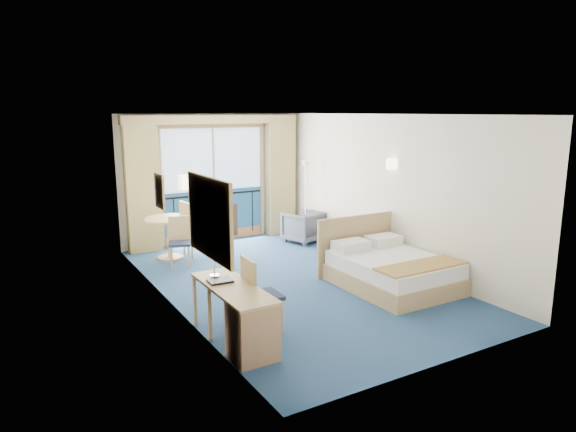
# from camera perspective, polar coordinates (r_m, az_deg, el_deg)

# --- Properties ---
(floor) EXTENTS (6.50, 6.50, 0.00)m
(floor) POSITION_cam_1_polar(r_m,az_deg,el_deg) (8.50, 0.31, -7.29)
(floor) COLOR navy
(floor) RESTS_ON ground
(room_walls) EXTENTS (4.04, 6.54, 2.72)m
(room_walls) POSITION_cam_1_polar(r_m,az_deg,el_deg) (8.10, 0.32, 4.69)
(room_walls) COLOR white
(room_walls) RESTS_ON ground
(balcony_door) EXTENTS (2.36, 0.03, 2.52)m
(balcony_door) POSITION_cam_1_polar(r_m,az_deg,el_deg) (11.05, -8.26, 3.11)
(balcony_door) COLOR navy
(balcony_door) RESTS_ON room_walls
(curtain_left) EXTENTS (0.65, 0.22, 2.55)m
(curtain_left) POSITION_cam_1_polar(r_m,az_deg,el_deg) (10.41, -15.86, 3.00)
(curtain_left) COLOR tan
(curtain_left) RESTS_ON room_walls
(curtain_right) EXTENTS (0.65, 0.22, 2.55)m
(curtain_right) POSITION_cam_1_polar(r_m,az_deg,el_deg) (11.57, -0.83, 4.26)
(curtain_right) COLOR tan
(curtain_right) RESTS_ON room_walls
(pelmet) EXTENTS (3.80, 0.25, 0.18)m
(pelmet) POSITION_cam_1_polar(r_m,az_deg,el_deg) (10.83, -8.21, 10.57)
(pelmet) COLOR tan
(pelmet) RESTS_ON room_walls
(mirror) EXTENTS (0.05, 1.25, 0.95)m
(mirror) POSITION_cam_1_polar(r_m,az_deg,el_deg) (5.94, -8.70, -0.20)
(mirror) COLOR tan
(mirror) RESTS_ON room_walls
(wall_print) EXTENTS (0.04, 0.42, 0.52)m
(wall_print) POSITION_cam_1_polar(r_m,az_deg,el_deg) (7.76, -14.07, 2.71)
(wall_print) COLOR tan
(wall_print) RESTS_ON room_walls
(sconce_left) EXTENTS (0.18, 0.18, 0.18)m
(sconce_left) POSITION_cam_1_polar(r_m,az_deg,el_deg) (6.74, -11.38, 3.68)
(sconce_left) COLOR #FDDDB1
(sconce_left) RESTS_ON room_walls
(sconce_right) EXTENTS (0.18, 0.18, 0.18)m
(sconce_right) POSITION_cam_1_polar(r_m,az_deg,el_deg) (9.12, 11.42, 5.70)
(sconce_right) COLOR #FDDDB1
(sconce_right) RESTS_ON room_walls
(bed) EXTENTS (1.59, 1.90, 1.00)m
(bed) POSITION_cam_1_polar(r_m,az_deg,el_deg) (8.36, 11.25, -5.82)
(bed) COLOR tan
(bed) RESTS_ON ground
(nightstand) EXTENTS (0.38, 0.36, 0.50)m
(nightstand) POSITION_cam_1_polar(r_m,az_deg,el_deg) (9.78, 7.94, -3.34)
(nightstand) COLOR tan
(nightstand) RESTS_ON ground
(phone) EXTENTS (0.22, 0.20, 0.08)m
(phone) POSITION_cam_1_polar(r_m,az_deg,el_deg) (9.66, 7.96, -1.76)
(phone) COLOR white
(phone) RESTS_ON nightstand
(armchair) EXTENTS (0.88, 0.89, 0.66)m
(armchair) POSITION_cam_1_polar(r_m,az_deg,el_deg) (10.95, 1.70, -1.18)
(armchair) COLOR #3F434D
(armchair) RESTS_ON ground
(floor_lamp) EXTENTS (0.24, 0.24, 1.73)m
(floor_lamp) POSITION_cam_1_polar(r_m,az_deg,el_deg) (10.89, 2.00, 3.97)
(floor_lamp) COLOR silver
(floor_lamp) RESTS_ON ground
(desk) EXTENTS (0.52, 1.50, 0.70)m
(desk) POSITION_cam_1_polar(r_m,az_deg,el_deg) (5.97, -4.45, -11.75)
(desk) COLOR tan
(desk) RESTS_ON ground
(desk_chair) EXTENTS (0.45, 0.44, 0.98)m
(desk_chair) POSITION_cam_1_polar(r_m,az_deg,el_deg) (6.46, -3.46, -8.29)
(desk_chair) COLOR #1B2640
(desk_chair) RESTS_ON ground
(folder) EXTENTS (0.30, 0.23, 0.03)m
(folder) POSITION_cam_1_polar(r_m,az_deg,el_deg) (6.36, -7.55, -7.16)
(folder) COLOR black
(folder) RESTS_ON desk
(desk_lamp) EXTENTS (0.12, 0.12, 0.46)m
(desk_lamp) POSITION_cam_1_polar(r_m,az_deg,el_deg) (6.42, -8.25, -3.89)
(desk_lamp) COLOR silver
(desk_lamp) RESTS_ON desk
(round_table) EXTENTS (0.88, 0.88, 0.79)m
(round_table) POSITION_cam_1_polar(r_m,az_deg,el_deg) (9.92, -13.08, -1.25)
(round_table) COLOR tan
(round_table) RESTS_ON ground
(table_chair_a) EXTENTS (0.50, 0.49, 1.07)m
(table_chair_a) POSITION_cam_1_polar(r_m,az_deg,el_deg) (10.01, -10.65, -1.02)
(table_chair_a) COLOR #1B2640
(table_chair_a) RESTS_ON ground
(table_chair_b) EXTENTS (0.49, 0.50, 0.89)m
(table_chair_b) POSITION_cam_1_polar(r_m,az_deg,el_deg) (9.45, -11.96, -2.44)
(table_chair_b) COLOR #1B2640
(table_chair_b) RESTS_ON ground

